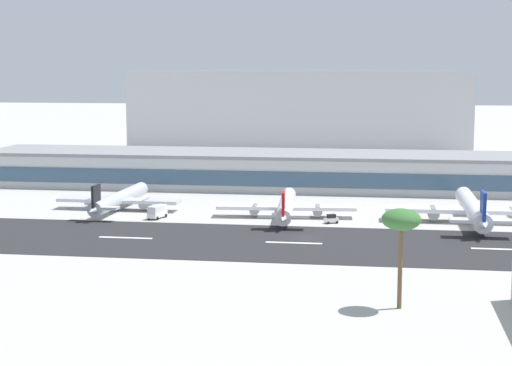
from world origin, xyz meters
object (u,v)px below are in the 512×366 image
(palm_tree_1, at_px, (401,222))
(airliner_black_tail_gate_0, at_px, (118,200))
(terminal_building, at_px, (306,170))
(airliner_navy_tail_gate_2, at_px, (473,210))
(distant_hotel_block, at_px, (299,111))
(service_box_truck_1, at_px, (157,211))
(airliner_red_tail_gate_1, at_px, (286,207))
(service_baggage_tug_0, at_px, (331,219))

(palm_tree_1, bearing_deg, airliner_black_tail_gate_0, 131.29)
(terminal_building, bearing_deg, airliner_navy_tail_gate_2, -50.28)
(distant_hotel_block, distance_m, airliner_navy_tail_gate_2, 182.44)
(distant_hotel_block, distance_m, airliner_black_tail_gate_0, 170.67)
(terminal_building, relative_size, airliner_navy_tail_gate_2, 4.11)
(airliner_navy_tail_gate_2, distance_m, service_box_truck_1, 76.35)
(airliner_red_tail_gate_1, distance_m, palm_tree_1, 80.84)
(service_baggage_tug_0, bearing_deg, palm_tree_1, 73.72)
(service_baggage_tug_0, bearing_deg, service_box_truck_1, -28.32)
(airliner_black_tail_gate_0, height_order, airliner_navy_tail_gate_2, airliner_navy_tail_gate_2)
(airliner_black_tail_gate_0, bearing_deg, terminal_building, -40.99)
(airliner_red_tail_gate_1, distance_m, service_box_truck_1, 31.74)
(service_box_truck_1, height_order, palm_tree_1, palm_tree_1)
(airliner_red_tail_gate_1, bearing_deg, palm_tree_1, -165.21)
(service_box_truck_1, xyz_separation_m, palm_tree_1, (57.20, -70.16, 11.71))
(service_box_truck_1, relative_size, palm_tree_1, 0.41)
(airliner_red_tail_gate_1, bearing_deg, distant_hotel_block, 0.34)
(airliner_black_tail_gate_0, xyz_separation_m, service_baggage_tug_0, (56.06, -10.40, -1.76))
(palm_tree_1, bearing_deg, service_baggage_tug_0, 101.69)
(airliner_black_tail_gate_0, xyz_separation_m, service_box_truck_1, (13.32, -10.14, -1.02))
(airliner_black_tail_gate_0, distance_m, airliner_red_tail_gate_1, 44.77)
(service_baggage_tug_0, xyz_separation_m, service_box_truck_1, (-42.74, 0.26, 0.74))
(terminal_building, height_order, airliner_red_tail_gate_1, terminal_building)
(airliner_black_tail_gate_0, distance_m, palm_tree_1, 107.40)
(airliner_navy_tail_gate_2, relative_size, service_baggage_tug_0, 13.70)
(terminal_building, xyz_separation_m, airliner_navy_tail_gate_2, (44.80, -53.92, -2.21))
(terminal_building, height_order, service_baggage_tug_0, terminal_building)
(service_box_truck_1, bearing_deg, terminal_building, -12.71)
(terminal_building, distance_m, airliner_red_tail_gate_1, 53.38)
(distant_hotel_block, bearing_deg, terminal_building, -83.47)
(distant_hotel_block, xyz_separation_m, airliner_red_tail_gate_1, (13.40, -171.61, -15.22))
(terminal_building, relative_size, distant_hotel_block, 1.34)
(distant_hotel_block, height_order, service_box_truck_1, distant_hotel_block)
(terminal_building, relative_size, palm_tree_1, 12.98)
(distant_hotel_block, bearing_deg, airliner_navy_tail_gate_2, -71.28)
(airliner_black_tail_gate_0, xyz_separation_m, airliner_navy_tail_gate_2, (89.49, -5.11, 0.45))
(airliner_navy_tail_gate_2, relative_size, service_box_truck_1, 7.63)
(distant_hotel_block, bearing_deg, palm_tree_1, -80.96)
(distant_hotel_block, relative_size, airliner_red_tail_gate_1, 3.56)
(service_box_truck_1, bearing_deg, airliner_black_tail_gate_0, 68.02)
(airliner_black_tail_gate_0, xyz_separation_m, palm_tree_1, (70.52, -80.30, 10.69))
(airliner_black_tail_gate_0, bearing_deg, service_box_truck_1, -125.79)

